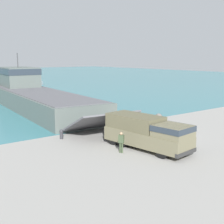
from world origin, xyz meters
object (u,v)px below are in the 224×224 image
at_px(moored_boat_a, 26,82).
at_px(mooring_bollard, 61,134).
at_px(soldier_on_ramp, 121,141).
at_px(landing_craft, 34,94).
at_px(military_truck, 147,132).

bearing_deg(moored_boat_a, mooring_bollard, 29.80).
relative_size(soldier_on_ramp, mooring_bollard, 1.87).
bearing_deg(soldier_on_ramp, mooring_bollard, -102.93).
distance_m(moored_boat_a, mooring_bollard, 59.80).
distance_m(landing_craft, military_truck, 26.36).
height_order(soldier_on_ramp, moored_boat_a, moored_boat_a).
bearing_deg(military_truck, mooring_bollard, -157.38).
bearing_deg(landing_craft, moored_boat_a, 74.89).
relative_size(military_truck, moored_boat_a, 1.01).
height_order(landing_craft, moored_boat_a, landing_craft).
xyz_separation_m(landing_craft, soldier_on_ramp, (-3.99, -25.81, -1.08)).
bearing_deg(mooring_bollard, military_truck, -60.62).
xyz_separation_m(military_truck, mooring_bollard, (-4.13, 7.33, -0.98)).
bearing_deg(soldier_on_ramp, landing_craft, -125.84).
relative_size(moored_boat_a, mooring_bollard, 8.74).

